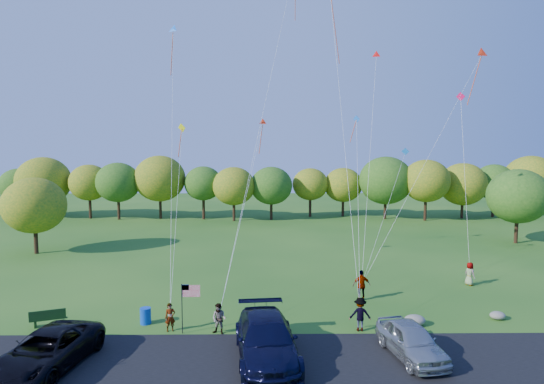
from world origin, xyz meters
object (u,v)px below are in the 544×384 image
Objects in this scene: minivan_navy at (266,340)px; flyer_e at (470,274)px; flyer_d at (362,285)px; flyer_b at (219,319)px; park_bench at (48,318)px; flyer_a at (170,317)px; flyer_c at (360,314)px; minivan_silver at (411,340)px; trash_barrel at (145,316)px; minivan_dark at (47,351)px.

minivan_navy is 4.06× the size of flyer_e.
flyer_d is at bearing 48.96° from minivan_navy.
flyer_d is (8.61, 5.43, 0.15)m from flyer_b.
minivan_navy is 4.09m from flyer_b.
flyer_d is 1.09× the size of park_bench.
flyer_a is at bearing 21.71° from flyer_d.
flyer_b is at bearing 4.35° from flyer_c.
minivan_silver reaches higher than flyer_e.
flyer_b is 1.81× the size of trash_barrel.
flyer_c reaches higher than minivan_silver.
park_bench is at bearing 11.66° from flyer_d.
minivan_navy is (9.74, 0.74, 0.13)m from minivan_dark.
flyer_a is 0.78× the size of flyer_d.
park_bench is at bearing -0.48° from flyer_c.
flyer_b is at bearing 90.61° from flyer_e.
flyer_e is (9.37, 8.21, -0.08)m from flyer_c.
flyer_c is 5.16m from flyer_d.
flyer_b is 0.84× the size of flyer_d.
flyer_e is 1.81× the size of trash_barrel.
flyer_e reaches higher than park_bench.
flyer_d reaches higher than flyer_e.
minivan_navy reaches higher than park_bench.
flyer_c is at bearing -5.41° from trash_barrel.
flyer_d is (-0.67, 8.43, 0.11)m from minivan_silver.
flyer_e is at bearing 45.61° from minivan_silver.
minivan_silver is 3.10× the size of flyer_a.
flyer_d is at bearing 5.58° from flyer_a.
flyer_e is (16.90, 8.58, 0.00)m from flyer_b.
minivan_navy reaches higher than minivan_dark.
flyer_a is 1.95m from trash_barrel.
flyer_c is at bearing 25.94° from minivan_dark.
flyer_d is (15.86, 9.41, 0.08)m from minivan_dark.
flyer_c is at bearing 104.89° from flyer_e.
flyer_a is at bearing -34.11° from trash_barrel.
flyer_a is at bearing -168.19° from flyer_b.
flyer_a is (-5.15, 3.65, -0.26)m from minivan_navy.
flyer_a is 0.93× the size of flyer_e.
flyer_d reaches higher than flyer_c.
flyer_b is at bearing -26.31° from park_bench.
flyer_e is 22.32m from trash_barrel.
flyer_b is at bearing 29.96° from flyer_d.
trash_barrel is at bearing 127.48° from flyer_a.
flyer_c reaches higher than minivan_dark.
flyer_d is at bearing -6.57° from park_bench.
minivan_silver is at bearing 118.72° from flyer_c.
park_bench is at bearing 79.86° from flyer_e.
minivan_dark reaches higher than park_bench.
minivan_silver is 5.23× the size of trash_barrel.
flyer_c is (10.19, -0.04, 0.14)m from flyer_a.
flyer_d reaches higher than minivan_dark.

